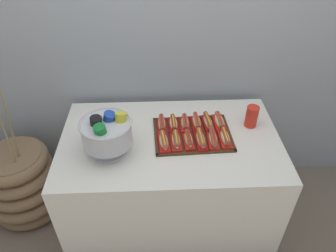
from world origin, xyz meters
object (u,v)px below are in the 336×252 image
hot_dog_1 (176,140)px  hot_dog_7 (173,124)px  serving_tray (192,134)px  hot_dog_10 (208,122)px  cup_stack (252,116)px  hot_dog_0 (164,141)px  buffet_table (170,179)px  hot_dog_5 (225,138)px  hot_dog_4 (213,138)px  hot_dog_11 (219,121)px  hot_dog_9 (197,122)px  hot_dog_2 (188,140)px  punch_bowl (107,132)px  floor_vase (23,182)px  hot_dog_3 (201,139)px  hot_dog_8 (185,123)px  hot_dog_6 (162,124)px

hot_dog_1 → hot_dog_7: size_ratio=1.02×
serving_tray → hot_dog_10: size_ratio=2.74×
hot_dog_10 → cup_stack: (0.28, -0.00, 0.04)m
hot_dog_0 → hot_dog_10: (0.29, 0.18, -0.00)m
buffet_table → hot_dog_10: 0.49m
hot_dog_1 → hot_dog_5: bearing=2.3°
hot_dog_4 → hot_dog_11: bearing=67.8°
cup_stack → serving_tray: bearing=-167.9°
hot_dog_4 → hot_dog_9: (-0.08, 0.16, 0.00)m
hot_dog_4 → hot_dog_5: same height
hot_dog_2 → punch_bowl: (-0.47, -0.05, 0.12)m
floor_vase → hot_dog_4: (1.36, -0.20, 0.56)m
hot_dog_3 → hot_dog_9: hot_dog_9 is taller
hot_dog_8 → hot_dog_11: bearing=2.3°
hot_dog_8 → punch_bowl: punch_bowl is taller
serving_tray → hot_dog_3: hot_dog_3 is taller
hot_dog_1 → hot_dog_7: bearing=92.3°
hot_dog_4 → hot_dog_6: 0.34m
hot_dog_10 → hot_dog_3: bearing=-112.2°
hot_dog_1 → hot_dog_3: bearing=2.3°
hot_dog_3 → hot_dog_8: bearing=116.7°
serving_tray → hot_dog_9: size_ratio=2.97×
hot_dog_2 → punch_bowl: punch_bowl is taller
serving_tray → punch_bowl: punch_bowl is taller
hot_dog_5 → hot_dog_9: bearing=134.6°
buffet_table → serving_tray: 0.41m
hot_dog_5 → hot_dog_10: bearing=116.7°
buffet_table → hot_dog_7: bearing=76.0°
punch_bowl → hot_dog_0: bearing=7.5°
hot_dog_0 → punch_bowl: 0.34m
buffet_table → serving_tray: size_ratio=2.78×
hot_dog_2 → hot_dog_6: size_ratio=0.97×
serving_tray → hot_dog_6: 0.21m
hot_dog_5 → hot_dog_11: (-0.01, 0.16, -0.00)m
hot_dog_4 → hot_dog_8: hot_dog_4 is taller
hot_dog_3 → hot_dog_11: hot_dog_11 is taller
floor_vase → hot_dog_7: bearing=-2.4°
hot_dog_6 → hot_dog_10: size_ratio=0.89×
hot_dog_8 → hot_dog_10: hot_dog_8 is taller
floor_vase → hot_dog_4: 1.48m
serving_tray → hot_dog_1: size_ratio=3.05×
hot_dog_1 → hot_dog_6: (-0.08, 0.16, 0.00)m
hot_dog_8 → cup_stack: cup_stack is taller
hot_dog_11 → hot_dog_2: bearing=-141.5°
hot_dog_0 → hot_dog_9: bearing=38.5°
hot_dog_1 → hot_dog_5: (0.30, 0.01, -0.00)m
hot_dog_0 → hot_dog_7: bearing=67.8°
hot_dog_3 → hot_dog_9: size_ratio=1.09×
floor_vase → hot_dog_10: 1.46m
hot_dog_10 → hot_dog_4: bearing=-87.7°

